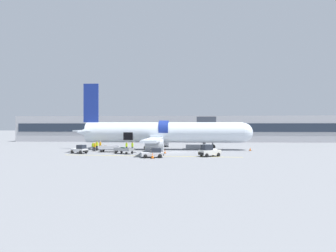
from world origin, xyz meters
The scene contains 20 objects.
ground_plane centered at (0.00, 0.00, 0.00)m, with size 500.00×500.00×0.00m, color slate.
apron_marking_line centered at (-3.29, -7.37, 0.00)m, with size 26.45×2.14×0.01m.
terminal_strip centered at (0.00, 37.11, 3.63)m, with size 92.87×12.20×7.26m.
jet_bridge_stub centered at (5.77, 12.25, 4.51)m, with size 3.65×13.57×6.22m.
airplane centered at (-2.68, 4.63, 3.13)m, with size 33.04×28.64×12.41m.
baggage_tug_lead centered at (-2.71, -9.55, 0.58)m, with size 3.32×2.32×1.33m.
baggage_tug_mid centered at (5.18, -7.49, 0.73)m, with size 3.37×2.75×1.72m.
baggage_tug_rear centered at (-15.14, -3.92, 0.59)m, with size 2.91×2.38×1.38m.
baggage_tug_spare centered at (5.38, -3.44, 0.62)m, with size 2.41×1.80×1.51m.
baggage_cart_loading centered at (-11.06, -0.81, 0.54)m, with size 4.35×2.37×1.07m.
baggage_cart_queued centered at (-7.97, -4.01, 0.50)m, with size 3.89×2.68×1.04m.
ground_crew_loader_a centered at (-8.66, 1.52, 0.83)m, with size 0.48×0.54×1.58m.
ground_crew_loader_b centered at (-14.19, 2.13, 0.91)m, with size 0.55×0.55×1.73m.
ground_crew_driver centered at (-13.37, 1.48, 0.90)m, with size 0.52×0.58×1.71m.
ground_crew_supervisor centered at (-7.52, 1.01, 0.86)m, with size 0.48×0.56×1.63m.
ground_crew_helper centered at (-13.96, 0.16, 0.82)m, with size 0.47×0.53×1.56m.
ground_crew_marshal centered at (-14.52, 1.10, 0.83)m, with size 0.55×0.43×1.58m.
safety_cone_nose centered at (13.33, 3.23, 0.26)m, with size 0.49×0.49×0.56m.
safety_cone_engine_left centered at (-2.67, -10.64, 0.37)m, with size 0.59×0.59×0.78m.
safety_cone_wingtip centered at (-1.49, -3.14, 0.29)m, with size 0.44×0.44×0.62m.
Camera 1 is at (1.84, -50.93, 4.36)m, focal length 32.00 mm.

